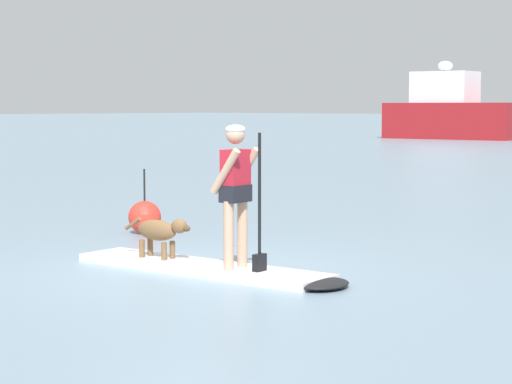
# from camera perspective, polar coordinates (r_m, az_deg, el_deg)

# --- Properties ---
(ground_plane) EXTENTS (400.00, 400.00, 0.00)m
(ground_plane) POSITION_cam_1_polar(r_m,az_deg,el_deg) (11.63, -3.30, -4.75)
(ground_plane) COLOR gray
(paddleboard) EXTENTS (3.80, 1.03, 0.10)m
(paddleboard) POSITION_cam_1_polar(r_m,az_deg,el_deg) (11.47, -2.42, -4.63)
(paddleboard) COLOR silver
(paddleboard) RESTS_ON ground_plane
(person_paddler) EXTENTS (0.62, 0.50, 1.68)m
(person_paddler) POSITION_cam_1_polar(r_m,az_deg,el_deg) (11.15, -1.16, 0.35)
(person_paddler) COLOR tan
(person_paddler) RESTS_ON paddleboard
(dog) EXTENTS (1.09, 0.27, 0.52)m
(dog) POSITION_cam_1_polar(r_m,az_deg,el_deg) (12.00, -5.73, -2.33)
(dog) COLOR brown
(dog) RESTS_ON paddleboard
(moored_boat_starboard) EXTENTS (8.32, 4.14, 4.74)m
(moored_boat_starboard) POSITION_cam_1_polar(r_m,az_deg,el_deg) (59.92, 11.52, 4.63)
(moored_boat_starboard) COLOR maroon
(moored_boat_starboard) RESTS_ON ground_plane
(marker_buoy) EXTENTS (0.52, 0.52, 1.02)m
(marker_buoy) POSITION_cam_1_polar(r_m,az_deg,el_deg) (15.12, -6.63, -1.49)
(marker_buoy) COLOR red
(marker_buoy) RESTS_ON ground_plane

